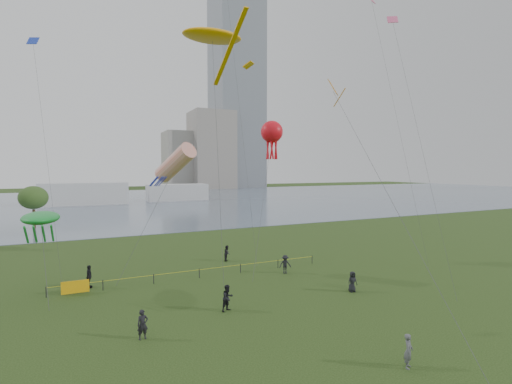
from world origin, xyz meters
name	(u,v)px	position (x,y,z in m)	size (l,w,h in m)	color
ground_plane	(334,351)	(0.00, 0.00, 0.00)	(400.00, 400.00, 0.00)	#1E3310
lake	(129,201)	(0.00, 100.00, 0.02)	(400.00, 120.00, 0.08)	slate
tower	(236,73)	(62.00, 168.00, 60.00)	(24.00, 24.00, 120.00)	slate
building_mid	(211,150)	(46.00, 162.00, 19.00)	(20.00, 20.00, 38.00)	gray
building_low	(181,160)	(32.00, 168.00, 14.00)	(16.00, 18.00, 28.00)	gray
pavilion_left	(85,194)	(-12.00, 95.00, 3.00)	(22.00, 8.00, 6.00)	silver
pavilion_right	(177,192)	(14.00, 98.00, 2.50)	(18.00, 7.00, 5.00)	silver
fence	(127,281)	(-8.95, 15.98, 0.55)	(24.07, 0.07, 1.05)	black
kite_flyer	(408,351)	(2.26, -2.92, 0.85)	(0.62, 0.41, 1.70)	#525359
spectator_a	(228,298)	(-3.23, 7.68, 0.91)	(0.89, 0.69, 1.82)	black
spectator_b	(285,264)	(4.87, 14.01, 0.87)	(1.12, 0.64, 1.73)	black
spectator_c	(89,276)	(-11.82, 17.16, 0.94)	(1.10, 0.46, 1.87)	black
spectator_d	(352,282)	(7.19, 7.24, 0.82)	(0.80, 0.52, 1.63)	black
spectator_f	(143,325)	(-9.15, 5.76, 0.85)	(0.62, 0.41, 1.71)	black
spectator_g	(227,253)	(1.60, 20.72, 0.83)	(0.81, 0.63, 1.66)	black
kite_stingray	(213,37)	(-1.26, 16.45, 21.52)	(5.44, 10.17, 22.01)	#3F3F42
kite_windsock	(175,163)	(-4.46, 17.76, 10.29)	(7.09, 4.94, 12.14)	#3F3F42
kite_creature	(41,218)	(-15.07, 16.70, 6.02)	(2.65, 6.27, 6.51)	#3F3F42
kite_octopus	(272,132)	(6.15, 19.28, 13.62)	(6.31, 7.54, 14.86)	#3F3F42
kite_delta	(338,97)	(7.51, 9.80, 15.75)	(4.43, 17.57, 17.41)	#3F3F42
small_kites	(221,13)	(-0.33, 16.72, 23.86)	(35.45, 13.88, 11.85)	#1933B2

